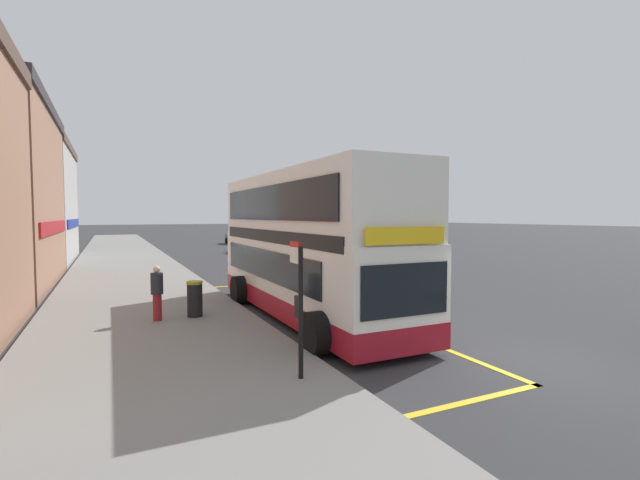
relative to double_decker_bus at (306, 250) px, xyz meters
The scene contains 9 objects.
ground_plane 25.74m from the double_decker_bus, 84.51° to the left, with size 260.00×260.00×0.00m, color #333335.
pavement_near 26.02m from the double_decker_bus, 100.09° to the left, with size 6.00×76.00×0.14m, color gray.
double_decker_bus is the anchor object (origin of this frame).
bus_bay_markings 2.06m from the double_decker_bus, 50.65° to the right, with size 3.20×13.94×0.01m.
bus_stop_sign 5.53m from the double_decker_bus, 115.15° to the right, with size 0.09×0.51×2.50m.
parked_car_teal_kerbside 36.48m from the double_decker_bus, 78.36° to the left, with size 2.09×4.20×1.62m.
parked_car_navy_far 24.61m from the double_decker_bus, 77.28° to the left, with size 2.09×4.20×1.62m.
pedestrian_waiting_near_sign 4.49m from the double_decker_bus, 169.20° to the left, with size 0.34×0.34×1.57m.
litter_bin 3.62m from the double_decker_bus, 164.95° to the left, with size 0.46×0.46×1.05m.
Camera 1 is at (-7.91, -5.96, 3.13)m, focal length 24.82 mm.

